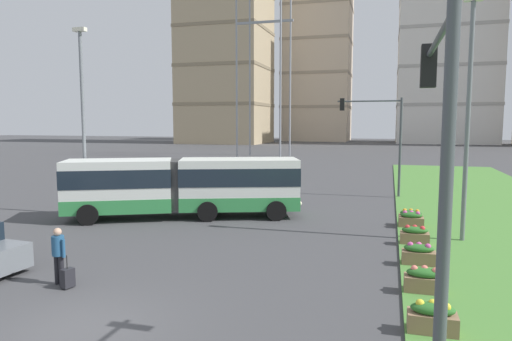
% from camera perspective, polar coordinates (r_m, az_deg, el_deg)
% --- Properties ---
extents(ground_plane, '(260.00, 260.00, 0.00)m').
position_cam_1_polar(ground_plane, '(12.24, -20.82, -17.92)').
color(ground_plane, '#424244').
extents(articulated_bus, '(11.80, 6.84, 3.00)m').
position_cam_1_polar(articulated_bus, '(23.74, -8.95, -1.85)').
color(articulated_bus, silver).
rests_on(articulated_bus, ground).
extents(pedestrian_crossing, '(0.57, 0.36, 1.74)m').
position_cam_1_polar(pedestrian_crossing, '(15.18, -23.36, -9.29)').
color(pedestrian_crossing, black).
rests_on(pedestrian_crossing, ground).
extents(rolling_suitcase, '(0.32, 0.41, 0.97)m').
position_cam_1_polar(rolling_suitcase, '(14.95, -22.39, -12.24)').
color(rolling_suitcase, '#232328').
rests_on(rolling_suitcase, ground).
extents(flower_planter_0, '(1.10, 0.56, 0.74)m').
position_cam_1_polar(flower_planter_0, '(11.78, 21.10, -16.64)').
color(flower_planter_0, '#937051').
rests_on(flower_planter_0, grass_median).
extents(flower_planter_1, '(1.10, 0.56, 0.74)m').
position_cam_1_polar(flower_planter_1, '(14.24, 20.21, -12.61)').
color(flower_planter_1, '#937051').
rests_on(flower_planter_1, grass_median).
extents(flower_planter_2, '(1.10, 0.56, 0.74)m').
position_cam_1_polar(flower_planter_2, '(16.78, 19.59, -9.74)').
color(flower_planter_2, '#937051').
rests_on(flower_planter_2, grass_median).
extents(flower_planter_3, '(1.10, 0.56, 0.74)m').
position_cam_1_polar(flower_planter_3, '(19.43, 19.13, -7.57)').
color(flower_planter_3, '#937051').
rests_on(flower_planter_3, grass_median).
extents(flower_planter_4, '(1.10, 0.56, 0.74)m').
position_cam_1_polar(flower_planter_4, '(22.93, 18.70, -5.50)').
color(flower_planter_4, '#937051').
rests_on(flower_planter_4, grass_median).
extents(flower_planter_5, '(1.10, 0.56, 0.74)m').
position_cam_1_polar(flower_planter_5, '(22.42, 18.75, -5.76)').
color(flower_planter_5, '#937051').
rests_on(flower_planter_5, grass_median).
extents(traffic_light_far_right, '(4.12, 0.28, 6.44)m').
position_cam_1_polar(traffic_light_far_right, '(30.86, 15.16, 4.96)').
color(traffic_light_far_right, '#474C51').
rests_on(traffic_light_far_right, ground).
extents(traffic_light_near_right, '(0.28, 3.93, 6.35)m').
position_cam_1_polar(traffic_light_near_right, '(7.13, 21.58, 1.20)').
color(traffic_light_near_right, '#474C51').
rests_on(traffic_light_near_right, ground).
extents(streetlight_left, '(0.70, 0.28, 9.69)m').
position_cam_1_polar(streetlight_left, '(25.67, -20.72, 6.57)').
color(streetlight_left, slate).
rests_on(streetlight_left, ground).
extents(streetlight_median, '(0.70, 0.28, 9.76)m').
position_cam_1_polar(streetlight_median, '(20.19, 24.90, 6.74)').
color(streetlight_median, slate).
rests_on(streetlight_median, ground).
extents(apartment_tower_west, '(18.90, 17.60, 50.83)m').
position_cam_1_polar(apartment_tower_west, '(109.95, -3.80, 16.82)').
color(apartment_tower_west, tan).
rests_on(apartment_tower_west, ground).
extents(apartment_tower_westcentre, '(17.05, 14.56, 41.93)m').
position_cam_1_polar(apartment_tower_westcentre, '(123.48, 7.66, 13.50)').
color(apartment_tower_westcentre, '#C6B299').
rests_on(apartment_tower_westcentre, ground).
extents(apartment_tower_centre, '(21.62, 17.62, 50.35)m').
position_cam_1_polar(apartment_tower_centre, '(118.48, 22.74, 15.47)').
color(apartment_tower_centre, silver).
rests_on(apartment_tower_centre, ground).
extents(transmission_pylon, '(9.00, 6.24, 28.09)m').
position_cam_1_polar(transmission_pylon, '(64.81, 1.05, 15.43)').
color(transmission_pylon, gray).
rests_on(transmission_pylon, ground).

